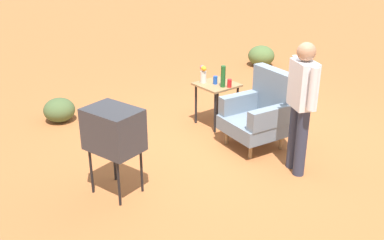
{
  "coord_description": "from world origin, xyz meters",
  "views": [
    {
      "loc": [
        4.11,
        -4.19,
        2.83
      ],
      "look_at": [
        0.12,
        -1.01,
        0.65
      ],
      "focal_mm": 42.34,
      "sensor_mm": 36.0,
      "label": 1
    }
  ],
  "objects_px": {
    "soda_can_red": "(229,83)",
    "bottle_wine_green": "(223,76)",
    "person_standing": "(301,101)",
    "soda_can_blue": "(215,80)",
    "flower_vase": "(203,73)",
    "side_table": "(217,90)",
    "armchair": "(261,112)",
    "tv_on_stand": "(114,130)"
  },
  "relations": [
    {
      "from": "side_table",
      "to": "soda_can_red",
      "type": "height_order",
      "value": "soda_can_red"
    },
    {
      "from": "soda_can_red",
      "to": "flower_vase",
      "type": "xyz_separation_m",
      "value": [
        -0.4,
        -0.17,
        0.09
      ]
    },
    {
      "from": "soda_can_red",
      "to": "tv_on_stand",
      "type": "bearing_deg",
      "value": -76.51
    },
    {
      "from": "person_standing",
      "to": "soda_can_red",
      "type": "height_order",
      "value": "person_standing"
    },
    {
      "from": "tv_on_stand",
      "to": "soda_can_red",
      "type": "distance_m",
      "value": 2.29
    },
    {
      "from": "person_standing",
      "to": "flower_vase",
      "type": "relative_size",
      "value": 6.19
    },
    {
      "from": "soda_can_red",
      "to": "bottle_wine_green",
      "type": "bearing_deg",
      "value": -139.26
    },
    {
      "from": "armchair",
      "to": "flower_vase",
      "type": "height_order",
      "value": "armchair"
    },
    {
      "from": "soda_can_blue",
      "to": "side_table",
      "type": "bearing_deg",
      "value": 76.2
    },
    {
      "from": "soda_can_red",
      "to": "soda_can_blue",
      "type": "height_order",
      "value": "same"
    },
    {
      "from": "side_table",
      "to": "bottle_wine_green",
      "type": "distance_m",
      "value": 0.31
    },
    {
      "from": "side_table",
      "to": "bottle_wine_green",
      "type": "bearing_deg",
      "value": -9.68
    },
    {
      "from": "flower_vase",
      "to": "tv_on_stand",
      "type": "bearing_deg",
      "value": -65.6
    },
    {
      "from": "side_table",
      "to": "person_standing",
      "type": "bearing_deg",
      "value": -6.53
    },
    {
      "from": "soda_can_blue",
      "to": "flower_vase",
      "type": "xyz_separation_m",
      "value": [
        -0.16,
        -0.1,
        0.09
      ]
    },
    {
      "from": "bottle_wine_green",
      "to": "soda_can_blue",
      "type": "height_order",
      "value": "bottle_wine_green"
    },
    {
      "from": "tv_on_stand",
      "to": "person_standing",
      "type": "bearing_deg",
      "value": 64.47
    },
    {
      "from": "armchair",
      "to": "person_standing",
      "type": "relative_size",
      "value": 0.65
    },
    {
      "from": "armchair",
      "to": "person_standing",
      "type": "height_order",
      "value": "person_standing"
    },
    {
      "from": "soda_can_red",
      "to": "person_standing",
      "type": "bearing_deg",
      "value": -8.88
    },
    {
      "from": "person_standing",
      "to": "side_table",
      "type": "bearing_deg",
      "value": 173.47
    },
    {
      "from": "armchair",
      "to": "side_table",
      "type": "height_order",
      "value": "armchair"
    },
    {
      "from": "person_standing",
      "to": "soda_can_red",
      "type": "xyz_separation_m",
      "value": [
        -1.49,
        0.23,
        -0.22
      ]
    },
    {
      "from": "armchair",
      "to": "side_table",
      "type": "distance_m",
      "value": 0.93
    },
    {
      "from": "side_table",
      "to": "flower_vase",
      "type": "distance_m",
      "value": 0.32
    },
    {
      "from": "armchair",
      "to": "person_standing",
      "type": "xyz_separation_m",
      "value": [
        0.8,
        -0.19,
        0.44
      ]
    },
    {
      "from": "flower_vase",
      "to": "soda_can_blue",
      "type": "bearing_deg",
      "value": 33.65
    },
    {
      "from": "flower_vase",
      "to": "bottle_wine_green",
      "type": "bearing_deg",
      "value": 17.71
    },
    {
      "from": "armchair",
      "to": "soda_can_red",
      "type": "xyz_separation_m",
      "value": [
        -0.69,
        0.04,
        0.22
      ]
    },
    {
      "from": "armchair",
      "to": "tv_on_stand",
      "type": "height_order",
      "value": "armchair"
    },
    {
      "from": "side_table",
      "to": "soda_can_blue",
      "type": "bearing_deg",
      "value": -103.8
    },
    {
      "from": "person_standing",
      "to": "soda_can_red",
      "type": "bearing_deg",
      "value": 171.12
    },
    {
      "from": "person_standing",
      "to": "soda_can_blue",
      "type": "distance_m",
      "value": 1.75
    },
    {
      "from": "flower_vase",
      "to": "armchair",
      "type": "bearing_deg",
      "value": 6.64
    },
    {
      "from": "soda_can_red",
      "to": "flower_vase",
      "type": "bearing_deg",
      "value": -157.3
    },
    {
      "from": "armchair",
      "to": "person_standing",
      "type": "bearing_deg",
      "value": -13.49
    },
    {
      "from": "armchair",
      "to": "soda_can_red",
      "type": "distance_m",
      "value": 0.72
    },
    {
      "from": "bottle_wine_green",
      "to": "soda_can_blue",
      "type": "distance_m",
      "value": 0.2
    },
    {
      "from": "side_table",
      "to": "tv_on_stand",
      "type": "distance_m",
      "value": 2.33
    },
    {
      "from": "armchair",
      "to": "side_table",
      "type": "bearing_deg",
      "value": 179.65
    },
    {
      "from": "tv_on_stand",
      "to": "flower_vase",
      "type": "height_order",
      "value": "tv_on_stand"
    },
    {
      "from": "soda_can_blue",
      "to": "person_standing",
      "type": "bearing_deg",
      "value": -5.58
    }
  ]
}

